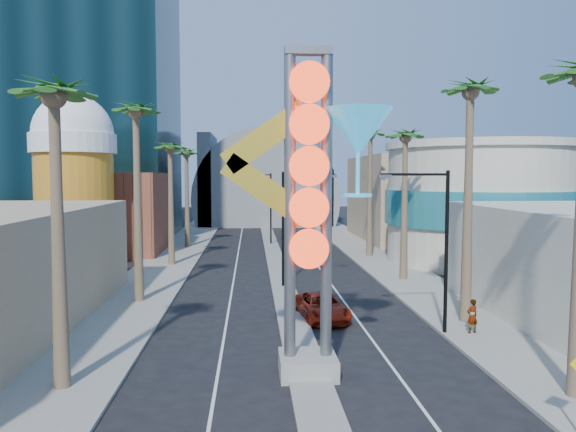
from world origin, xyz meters
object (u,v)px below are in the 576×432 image
(neon_sign, at_px, (330,187))
(red_pickup, at_px, (322,307))
(pedestrian_b, at_px, (465,302))
(pedestrian_a, at_px, (472,316))

(neon_sign, bearing_deg, red_pickup, 84.58)
(pedestrian_b, bearing_deg, pedestrian_a, 111.10)
(neon_sign, height_order, red_pickup, neon_sign)
(neon_sign, relative_size, red_pickup, 2.57)
(neon_sign, height_order, pedestrian_b, neon_sign)
(red_pickup, bearing_deg, neon_sign, -102.57)
(pedestrian_a, bearing_deg, red_pickup, -46.36)
(neon_sign, bearing_deg, pedestrian_b, 41.27)
(pedestrian_b, bearing_deg, red_pickup, 24.27)
(red_pickup, height_order, pedestrian_b, pedestrian_b)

